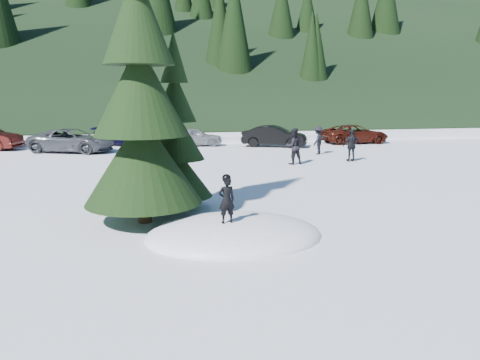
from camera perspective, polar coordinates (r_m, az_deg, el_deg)
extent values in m
plane|color=white|center=(11.86, -0.70, -6.88)|extent=(200.00, 200.00, 0.00)
ellipsoid|color=white|center=(11.86, -0.70, -6.88)|extent=(4.48, 3.52, 0.96)
cylinder|color=black|center=(13.23, -11.61, -2.12)|extent=(0.38, 0.38, 1.40)
cone|color=black|center=(13.03, -11.79, 2.57)|extent=(3.20, 3.20, 2.46)
cone|color=black|center=(12.91, -12.10, 10.76)|extent=(2.54, 2.54, 2.46)
cone|color=black|center=(13.06, -12.44, 18.95)|extent=(1.88, 1.88, 2.46)
cylinder|color=black|center=(14.67, -7.69, -1.55)|extent=(0.26, 0.26, 1.00)
cone|color=black|center=(14.54, -7.75, 0.99)|extent=(2.20, 2.20, 1.52)
cone|color=black|center=(14.40, -7.87, 5.50)|extent=(1.75, 1.75, 1.52)
cone|color=black|center=(14.34, -7.98, 10.08)|extent=(1.29, 1.29, 1.52)
cone|color=black|center=(14.38, -8.10, 14.67)|extent=(0.84, 0.84, 1.52)
imported|color=black|center=(11.19, -1.65, -2.45)|extent=(0.44, 0.32, 1.11)
imported|color=black|center=(23.73, 6.54, 4.11)|extent=(0.96, 0.78, 1.82)
imported|color=black|center=(25.28, 13.46, 4.13)|extent=(1.01, 0.45, 1.69)
imported|color=black|center=(27.82, 9.49, 4.79)|extent=(1.17, 1.20, 1.64)
imported|color=#44474B|center=(30.24, -19.75, 4.55)|extent=(5.62, 4.11, 1.42)
imported|color=black|center=(33.15, -13.73, 5.22)|extent=(4.73, 3.07, 1.27)
imported|color=gray|center=(31.98, -5.55, 5.28)|extent=(3.79, 1.71, 1.26)
imported|color=black|center=(31.46, 4.22, 5.35)|extent=(4.52, 3.12, 1.41)
imported|color=#39110A|center=(34.58, 13.83, 5.46)|extent=(4.81, 2.36, 1.32)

